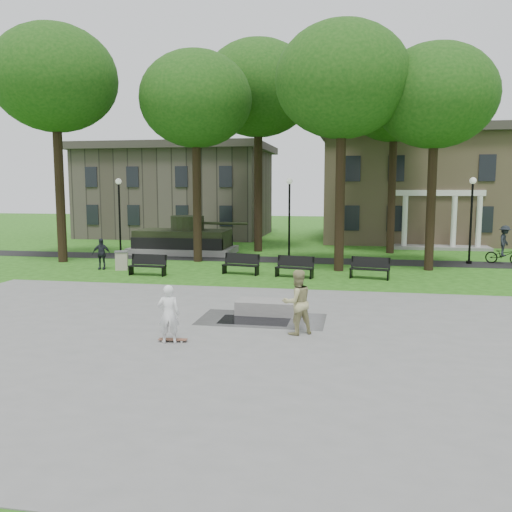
{
  "coord_description": "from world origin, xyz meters",
  "views": [
    {
      "loc": [
        4.29,
        -18.93,
        4.21
      ],
      "look_at": [
        0.3,
        2.7,
        1.4
      ],
      "focal_mm": 38.0,
      "sensor_mm": 36.0,
      "label": 1
    }
  ],
  "objects_px": {
    "concrete_block": "(270,307)",
    "friend_watching": "(297,302)",
    "cyclist": "(504,248)",
    "trash_bin": "(122,260)",
    "skateboarder": "(169,314)",
    "park_bench_0": "(148,264)"
  },
  "relations": [
    {
      "from": "concrete_block",
      "to": "friend_watching",
      "type": "bearing_deg",
      "value": -63.69
    },
    {
      "from": "cyclist",
      "to": "trash_bin",
      "type": "bearing_deg",
      "value": 131.02
    },
    {
      "from": "skateboarder",
      "to": "friend_watching",
      "type": "xyz_separation_m",
      "value": [
        3.29,
        1.55,
        0.13
      ]
    },
    {
      "from": "friend_watching",
      "to": "park_bench_0",
      "type": "bearing_deg",
      "value": -82.3
    },
    {
      "from": "skateboarder",
      "to": "cyclist",
      "type": "distance_m",
      "value": 22.07
    },
    {
      "from": "skateboarder",
      "to": "friend_watching",
      "type": "relative_size",
      "value": 0.86
    },
    {
      "from": "trash_bin",
      "to": "concrete_block",
      "type": "bearing_deg",
      "value": -42.84
    },
    {
      "from": "friend_watching",
      "to": "park_bench_0",
      "type": "relative_size",
      "value": 1.02
    },
    {
      "from": "friend_watching",
      "to": "skateboarder",
      "type": "bearing_deg",
      "value": -8.54
    },
    {
      "from": "cyclist",
      "to": "friend_watching",
      "type": "bearing_deg",
      "value": 174.45
    },
    {
      "from": "friend_watching",
      "to": "cyclist",
      "type": "xyz_separation_m",
      "value": [
        9.64,
        16.34,
        -0.08
      ]
    },
    {
      "from": "park_bench_0",
      "to": "trash_bin",
      "type": "distance_m",
      "value": 2.46
    },
    {
      "from": "concrete_block",
      "to": "park_bench_0",
      "type": "xyz_separation_m",
      "value": [
        -7.02,
        6.92,
        0.28
      ]
    },
    {
      "from": "cyclist",
      "to": "park_bench_0",
      "type": "distance_m",
      "value": 19.17
    },
    {
      "from": "park_bench_0",
      "to": "trash_bin",
      "type": "height_order",
      "value": "park_bench_0"
    },
    {
      "from": "skateboarder",
      "to": "friend_watching",
      "type": "bearing_deg",
      "value": -165.95
    },
    {
      "from": "cyclist",
      "to": "trash_bin",
      "type": "distance_m",
      "value": 20.6
    },
    {
      "from": "concrete_block",
      "to": "trash_bin",
      "type": "bearing_deg",
      "value": 137.16
    },
    {
      "from": "skateboarder",
      "to": "park_bench_0",
      "type": "xyz_separation_m",
      "value": [
        -4.87,
        10.77,
        -0.3
      ]
    },
    {
      "from": "friend_watching",
      "to": "cyclist",
      "type": "height_order",
      "value": "cyclist"
    },
    {
      "from": "concrete_block",
      "to": "friend_watching",
      "type": "xyz_separation_m",
      "value": [
        1.13,
        -2.3,
        0.71
      ]
    },
    {
      "from": "cyclist",
      "to": "skateboarder",
      "type": "bearing_deg",
      "value": 169.14
    }
  ]
}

